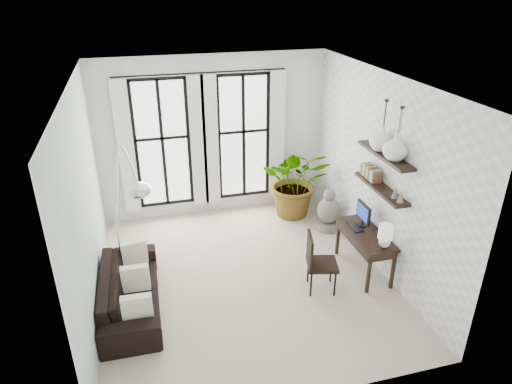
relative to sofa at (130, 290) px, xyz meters
name	(u,v)px	position (x,y,z in m)	size (l,w,h in m)	color
floor	(245,277)	(1.80, 0.29, -0.30)	(5.00, 5.00, 0.00)	#C0AF98
ceiling	(242,81)	(1.80, 0.29, 2.90)	(5.00, 5.00, 0.00)	white
wall_left	(85,207)	(-0.45, 0.29, 1.30)	(5.00, 5.00, 0.00)	#B0C4BC
wall_right	(379,173)	(4.05, 0.29, 1.30)	(5.00, 5.00, 0.00)	white
wall_back	(214,137)	(1.80, 2.79, 1.30)	(4.50, 4.50, 0.00)	white
windows	(204,141)	(1.60, 2.72, 1.26)	(3.26, 0.13, 2.65)	white
wall_shelves	(381,174)	(3.91, 0.00, 1.42)	(0.25, 1.30, 0.60)	black
sofa	(130,290)	(0.00, 0.00, 0.00)	(2.08, 0.81, 0.61)	black
throw_pillows	(136,278)	(0.10, 0.00, 0.20)	(0.40, 1.52, 0.40)	silver
plant	(296,181)	(3.33, 2.16, 0.44)	(1.33, 1.15, 1.48)	#2D7228
desk	(367,236)	(3.75, -0.10, 0.39)	(0.52, 1.23, 1.12)	black
desk_chair	(317,259)	(2.80, -0.30, 0.25)	(0.55, 0.55, 0.96)	black
arc_lamp	(124,185)	(0.10, 0.36, 1.53)	(0.74, 0.99, 2.42)	silver
buddha	(328,212)	(3.74, 1.42, 0.05)	(0.47, 0.47, 0.85)	gray
vase_a	(396,147)	(3.91, -0.29, 1.96)	(0.37, 0.37, 0.38)	white
vase_b	(382,138)	(3.91, 0.11, 1.96)	(0.37, 0.37, 0.38)	white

